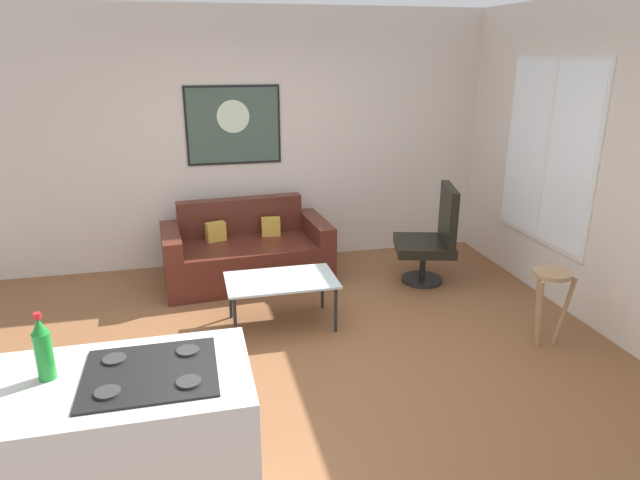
{
  "coord_description": "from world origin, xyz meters",
  "views": [
    {
      "loc": [
        -0.79,
        -3.78,
        2.33
      ],
      "look_at": [
        0.33,
        0.9,
        0.7
      ],
      "focal_mm": 31.32,
      "sensor_mm": 36.0,
      "label": 1
    }
  ],
  "objects_px": {
    "couch": "(247,254)",
    "bar_stool": "(550,289)",
    "armchair": "(433,237)",
    "soda_bottle_2": "(43,349)",
    "wall_painting": "(233,125)",
    "coffee_table": "(281,283)"
  },
  "relations": [
    {
      "from": "couch",
      "to": "bar_stool",
      "type": "height_order",
      "value": "couch"
    },
    {
      "from": "couch",
      "to": "armchair",
      "type": "height_order",
      "value": "armchair"
    },
    {
      "from": "soda_bottle_2",
      "to": "wall_painting",
      "type": "bearing_deg",
      "value": 72.31
    },
    {
      "from": "armchair",
      "to": "bar_stool",
      "type": "distance_m",
      "value": 1.5
    },
    {
      "from": "soda_bottle_2",
      "to": "wall_painting",
      "type": "distance_m",
      "value": 3.97
    },
    {
      "from": "couch",
      "to": "wall_painting",
      "type": "xyz_separation_m",
      "value": [
        -0.03,
        0.57,
        1.29
      ]
    },
    {
      "from": "soda_bottle_2",
      "to": "bar_stool",
      "type": "bearing_deg",
      "value": 19.17
    },
    {
      "from": "couch",
      "to": "soda_bottle_2",
      "type": "xyz_separation_m",
      "value": [
        -1.22,
        -3.18,
        0.79
      ]
    },
    {
      "from": "armchair",
      "to": "soda_bottle_2",
      "type": "height_order",
      "value": "soda_bottle_2"
    },
    {
      "from": "armchair",
      "to": "wall_painting",
      "type": "distance_m",
      "value": 2.45
    },
    {
      "from": "couch",
      "to": "wall_painting",
      "type": "relative_size",
      "value": 1.73
    },
    {
      "from": "couch",
      "to": "armchair",
      "type": "bearing_deg",
      "value": -15.37
    },
    {
      "from": "couch",
      "to": "soda_bottle_2",
      "type": "height_order",
      "value": "soda_bottle_2"
    },
    {
      "from": "armchair",
      "to": "wall_painting",
      "type": "bearing_deg",
      "value": 150.38
    },
    {
      "from": "armchair",
      "to": "coffee_table",
      "type": "bearing_deg",
      "value": -160.47
    },
    {
      "from": "wall_painting",
      "to": "couch",
      "type": "bearing_deg",
      "value": -87.46
    },
    {
      "from": "coffee_table",
      "to": "bar_stool",
      "type": "distance_m",
      "value": 2.25
    },
    {
      "from": "armchair",
      "to": "bar_stool",
      "type": "height_order",
      "value": "armchair"
    },
    {
      "from": "armchair",
      "to": "bar_stool",
      "type": "relative_size",
      "value": 1.61
    },
    {
      "from": "coffee_table",
      "to": "soda_bottle_2",
      "type": "bearing_deg",
      "value": -124.32
    },
    {
      "from": "couch",
      "to": "wall_painting",
      "type": "height_order",
      "value": "wall_painting"
    },
    {
      "from": "couch",
      "to": "coffee_table",
      "type": "bearing_deg",
      "value": -80.78
    }
  ]
}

